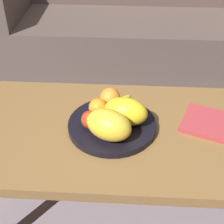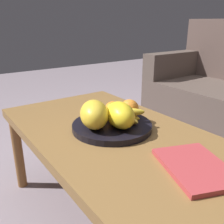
{
  "view_description": "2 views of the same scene",
  "coord_description": "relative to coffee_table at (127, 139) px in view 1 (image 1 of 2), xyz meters",
  "views": [
    {
      "loc": [
        0.0,
        -0.96,
        1.27
      ],
      "look_at": [
        -0.06,
        0.01,
        0.53
      ],
      "focal_mm": 53.87,
      "sensor_mm": 36.0,
      "label": 1
    },
    {
      "loc": [
        0.72,
        -0.55,
        0.88
      ],
      "look_at": [
        -0.06,
        0.01,
        0.53
      ],
      "focal_mm": 40.08,
      "sensor_mm": 36.0,
      "label": 2
    }
  ],
  "objects": [
    {
      "name": "ground_plane",
      "position": [
        0.0,
        0.0,
        -0.41
      ],
      "size": [
        8.0,
        8.0,
        0.0
      ],
      "primitive_type": "plane",
      "color": "gray"
    },
    {
      "name": "coffee_table",
      "position": [
        0.0,
        0.0,
        0.0
      ],
      "size": [
        1.17,
        0.62,
        0.46
      ],
      "color": "brown",
      "rests_on": "ground_plane"
    },
    {
      "name": "couch",
      "position": [
        -0.04,
        1.32,
        -0.1
      ],
      "size": [
        1.7,
        0.7,
        0.9
      ],
      "color": "brown",
      "rests_on": "ground_plane"
    },
    {
      "name": "fruit_bowl",
      "position": [
        -0.06,
        0.01,
        0.06
      ],
      "size": [
        0.33,
        0.33,
        0.03
      ],
      "primitive_type": "cylinder",
      "color": "black",
      "rests_on": "coffee_table"
    },
    {
      "name": "melon_large_front",
      "position": [
        -0.06,
        -0.07,
        0.13
      ],
      "size": [
        0.2,
        0.17,
        0.11
      ],
      "primitive_type": "ellipsoid",
      "rotation": [
        0.0,
        0.0,
        -0.44
      ],
      "color": "yellow",
      "rests_on": "fruit_bowl"
    },
    {
      "name": "melon_smaller_beside",
      "position": [
        -0.01,
        0.01,
        0.12
      ],
      "size": [
        0.18,
        0.14,
        0.1
      ],
      "primitive_type": "ellipsoid",
      "rotation": [
        0.0,
        0.0,
        -0.26
      ],
      "color": "yellow",
      "rests_on": "fruit_bowl"
    },
    {
      "name": "orange_front",
      "position": [
        -0.07,
        0.11,
        0.11
      ],
      "size": [
        0.08,
        0.08,
        0.08
      ],
      "primitive_type": "sphere",
      "color": "orange",
      "rests_on": "fruit_bowl"
    },
    {
      "name": "orange_left",
      "position": [
        -0.11,
        0.05,
        0.11
      ],
      "size": [
        0.07,
        0.07,
        0.07
      ],
      "primitive_type": "sphere",
      "color": "orange",
      "rests_on": "fruit_bowl"
    },
    {
      "name": "apple_front",
      "position": [
        -0.13,
        -0.02,
        0.11
      ],
      "size": [
        0.07,
        0.07,
        0.07
      ],
      "primitive_type": "sphere",
      "color": "#AC3619",
      "rests_on": "fruit_bowl"
    },
    {
      "name": "banana_bunch",
      "position": [
        -0.05,
        0.06,
        0.1
      ],
      "size": [
        0.17,
        0.14,
        0.06
      ],
      "color": "yellow",
      "rests_on": "fruit_bowl"
    },
    {
      "name": "magazine",
      "position": [
        0.34,
        0.04,
        0.06
      ],
      "size": [
        0.3,
        0.26,
        0.02
      ],
      "primitive_type": "cube",
      "rotation": [
        0.0,
        0.0,
        -0.37
      ],
      "color": "#AE393D",
      "rests_on": "coffee_table"
    }
  ]
}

